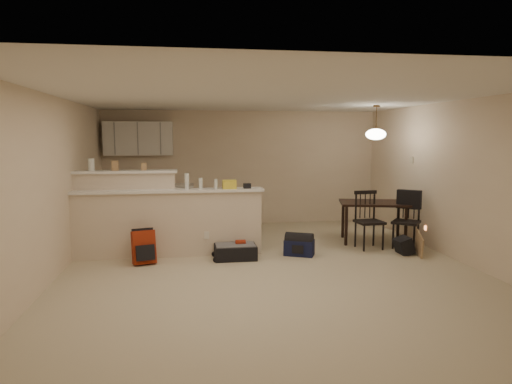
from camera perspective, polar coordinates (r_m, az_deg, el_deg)
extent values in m
plane|color=beige|center=(6.90, 1.68, -9.38)|extent=(7.00, 7.00, 0.00)
plane|color=white|center=(6.65, 1.76, 11.79)|extent=(7.00, 7.00, 0.00)
cube|color=beige|center=(10.11, -1.73, 3.03)|extent=(6.00, 0.02, 2.50)
cube|color=beige|center=(3.31, 12.37, -5.23)|extent=(6.00, 0.02, 2.50)
cube|color=beige|center=(6.81, -23.98, 0.54)|extent=(0.02, 7.00, 2.50)
cube|color=beige|center=(7.76, 24.10, 1.25)|extent=(0.02, 7.00, 2.50)
cube|color=beige|center=(7.56, -10.80, -3.96)|extent=(3.00, 0.28, 1.05)
cube|color=white|center=(7.48, -10.90, 0.15)|extent=(3.08, 0.38, 0.04)
cube|color=beige|center=(7.81, -15.90, -2.63)|extent=(1.60, 0.24, 1.35)
cube|color=white|center=(7.73, -16.07, 2.46)|extent=(1.68, 0.34, 0.04)
cube|color=white|center=(9.90, -14.46, 6.50)|extent=(1.40, 0.34, 0.70)
cube|color=white|center=(9.86, -13.13, -1.93)|extent=(1.80, 0.60, 0.90)
cube|color=beige|center=(9.08, 18.87, 3.80)|extent=(0.02, 0.12, 0.12)
cylinder|color=silver|center=(7.81, -19.90, 3.24)|extent=(0.10, 0.10, 0.20)
cube|color=tan|center=(7.75, -17.20, 3.17)|extent=(0.10, 0.07, 0.16)
cube|color=tan|center=(7.69, -13.84, 3.10)|extent=(0.08, 0.06, 0.12)
cylinder|color=silver|center=(7.46, -8.65, 1.33)|extent=(0.07, 0.07, 0.26)
cylinder|color=silver|center=(7.46, -6.94, 1.06)|extent=(0.06, 0.06, 0.18)
cube|color=tan|center=(7.49, -3.34, 0.96)|extent=(0.22, 0.18, 0.14)
cube|color=tan|center=(7.52, -1.12, 0.77)|extent=(0.12, 0.10, 0.08)
cylinder|color=silver|center=(7.47, -5.03, 1.01)|extent=(0.05, 0.05, 0.16)
cube|color=black|center=(8.64, 14.49, -1.34)|extent=(1.35, 1.06, 0.04)
cylinder|color=black|center=(8.32, 11.21, -4.17)|extent=(0.06, 0.06, 0.71)
cylinder|color=black|center=(8.49, 18.22, -4.17)|extent=(0.06, 0.06, 0.71)
cylinder|color=black|center=(8.94, 10.81, -3.39)|extent=(0.06, 0.06, 0.71)
cylinder|color=black|center=(9.10, 17.34, -3.41)|extent=(0.06, 0.06, 0.71)
cylinder|color=brown|center=(8.56, 14.80, 8.80)|extent=(0.02, 0.02, 0.50)
cylinder|color=brown|center=(8.57, 14.85, 10.34)|extent=(0.12, 0.12, 0.03)
ellipsoid|color=white|center=(8.55, 14.74, 6.99)|extent=(0.36, 0.36, 0.20)
cube|color=black|center=(7.33, -2.60, -7.50)|extent=(0.66, 0.43, 0.22)
cube|color=maroon|center=(7.24, -13.87, -6.72)|extent=(0.38, 0.29, 0.51)
cube|color=#111637|center=(7.56, 5.42, -6.93)|extent=(0.54, 0.43, 0.26)
cube|color=black|center=(8.00, 17.99, -6.43)|extent=(0.22, 0.31, 0.27)
cube|color=tan|center=(7.96, 19.74, -6.23)|extent=(0.15, 0.46, 0.36)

